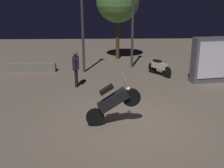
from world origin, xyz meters
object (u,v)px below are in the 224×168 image
Objects in this scene: motorcycle_black_foreground at (113,102)px; person_rider_beside at (76,66)px; motorcycle_white_parked_left at (159,67)px; streetlamp_far at (82,8)px; streetlamp_near at (133,8)px; kiosk_billboard at (209,60)px.

motorcycle_black_foreground reaches higher than person_rider_beside.
motorcycle_black_foreground reaches higher than motorcycle_white_parked_left.
motorcycle_black_foreground is at bearing -66.85° from person_rider_beside.
streetlamp_far is (-3.93, 0.79, 2.91)m from motorcycle_white_parked_left.
motorcycle_black_foreground is at bearing -100.45° from streetlamp_near.
streetlamp_near is (1.39, 7.56, 2.54)m from motorcycle_black_foreground.
motorcycle_black_foreground is 8.10m from streetlamp_near.
streetlamp_near reaches higher than motorcycle_white_parked_left.
motorcycle_white_parked_left is at bearing 60.07° from motorcycle_black_foreground.
person_rider_beside is at bearing -128.08° from streetlamp_near.
kiosk_billboard is at bearing -19.33° from streetlamp_far.
streetlamp_far reaches higher than motorcycle_black_foreground.
kiosk_billboard reaches higher than person_rider_beside.
streetlamp_far is (-1.31, 6.50, 2.60)m from motorcycle_black_foreground.
streetlamp_far is at bearing -29.12° from kiosk_billboard.
motorcycle_white_parked_left is 3.61m from streetlamp_near.
kiosk_billboard is at bearing 38.40° from motorcycle_black_foreground.
motorcycle_white_parked_left is 0.29× the size of streetlamp_near.
kiosk_billboard reaches higher than motorcycle_white_parked_left.
person_rider_beside is at bearing -95.65° from motorcycle_white_parked_left.
motorcycle_white_parked_left is at bearing -11.35° from streetlamp_far.
streetlamp_far reaches higher than streetlamp_near.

